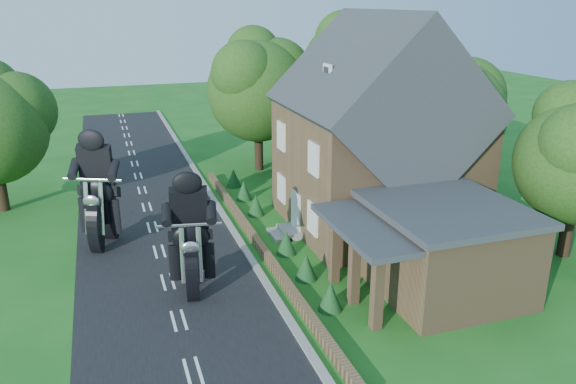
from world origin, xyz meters
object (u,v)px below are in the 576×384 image
object	(u,v)px
house	(376,139)
annex	(440,246)
motorcycle_follow	(103,229)
motorcycle_lead	(193,275)
garden_wall	(258,244)

from	to	relation	value
house	annex	size ratio (longest dim) A/B	1.45
annex	motorcycle_follow	distance (m)	14.70
motorcycle_lead	motorcycle_follow	world-z (taller)	motorcycle_follow
house	annex	distance (m)	7.30
annex	house	bearing A→B (deg)	84.76
motorcycle_lead	annex	bearing A→B (deg)	174.30
motorcycle_lead	house	bearing A→B (deg)	-146.07
house	motorcycle_lead	world-z (taller)	house
garden_wall	motorcycle_follow	bearing A→B (deg)	159.70
annex	motorcycle_lead	size ratio (longest dim) A/B	4.48
motorcycle_follow	house	bearing A→B (deg)	-161.86
house	motorcycle_lead	size ratio (longest dim) A/B	6.51
house	annex	world-z (taller)	house
garden_wall	motorcycle_follow	distance (m)	7.04
motorcycle_follow	garden_wall	bearing A→B (deg)	-175.76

